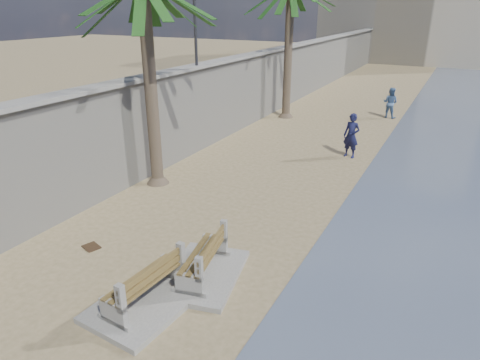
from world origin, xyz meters
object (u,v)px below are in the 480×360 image
(bench_near, at_px, (203,261))
(person_b, at_px, (390,101))
(bench_far, at_px, (146,287))
(person_a, at_px, (352,132))

(bench_near, relative_size, person_b, 1.40)
(bench_far, bearing_deg, person_b, 85.01)
(person_b, bearing_deg, bench_near, 98.04)
(bench_far, distance_m, person_a, 11.60)
(bench_far, relative_size, person_a, 1.21)
(bench_far, distance_m, person_b, 19.37)
(bench_near, distance_m, bench_far, 1.50)
(bench_near, xyz_separation_m, person_b, (1.15, 17.88, 0.51))
(person_a, distance_m, person_b, 7.80)
(person_a, bearing_deg, person_b, 101.15)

